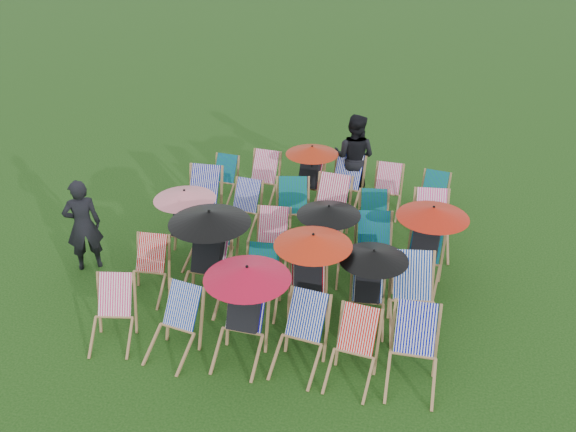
% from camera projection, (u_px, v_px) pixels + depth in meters
% --- Properties ---
extents(ground, '(100.00, 100.00, 0.00)m').
position_uv_depth(ground, '(295.00, 271.00, 10.48)').
color(ground, black).
rests_on(ground, ground).
extents(deckchair_0, '(0.71, 0.89, 0.87)m').
position_uv_depth(deckchair_0, '(112.00, 315.00, 8.75)').
color(deckchair_0, '#997147').
rests_on(deckchair_0, ground).
extents(deckchair_1, '(0.74, 0.92, 0.89)m').
position_uv_depth(deckchair_1, '(174.00, 326.00, 8.51)').
color(deckchair_1, '#997147').
rests_on(deckchair_1, ground).
extents(deckchair_2, '(1.14, 1.19, 1.35)m').
position_uv_depth(deckchair_2, '(243.00, 312.00, 8.35)').
color(deckchair_2, '#997147').
rests_on(deckchair_2, ground).
extents(deckchair_3, '(0.75, 0.94, 0.93)m').
position_uv_depth(deckchair_3, '(300.00, 337.00, 8.29)').
color(deckchair_3, '#997147').
rests_on(deckchair_3, ground).
extents(deckchair_4, '(0.70, 0.89, 0.89)m').
position_uv_depth(deckchair_4, '(353.00, 351.00, 8.07)').
color(deckchair_4, '#997147').
rests_on(deckchair_4, ground).
extents(deckchair_5, '(0.65, 0.90, 0.97)m').
position_uv_depth(deckchair_5, '(413.00, 353.00, 7.98)').
color(deckchair_5, '#997147').
rests_on(deckchair_5, ground).
extents(deckchair_6, '(0.61, 0.82, 0.86)m').
position_uv_depth(deckchair_6, '(147.00, 270.00, 9.73)').
color(deckchair_6, '#997147').
rests_on(deckchair_6, ground).
extents(deckchair_7, '(1.21, 1.27, 1.44)m').
position_uv_depth(deckchair_7, '(206.00, 255.00, 9.50)').
color(deckchair_7, '#997147').
rests_on(deckchair_7, ground).
extents(deckchair_8, '(0.64, 0.85, 0.88)m').
position_uv_depth(deckchair_8, '(260.00, 282.00, 9.44)').
color(deckchair_8, '#997147').
rests_on(deckchair_8, ground).
extents(deckchair_9, '(1.11, 1.21, 1.32)m').
position_uv_depth(deckchair_9, '(309.00, 276.00, 9.11)').
color(deckchair_9, '#997147').
rests_on(deckchair_9, ground).
extents(deckchair_10, '(0.98, 1.04, 1.16)m').
position_uv_depth(deckchair_10, '(369.00, 287.00, 9.02)').
color(deckchair_10, '#997147').
rests_on(deckchair_10, ground).
extents(deckchair_11, '(0.80, 1.03, 1.03)m').
position_uv_depth(deckchair_11, '(413.00, 298.00, 8.96)').
color(deckchair_11, '#997147').
rests_on(deckchair_11, ground).
extents(deckchair_12, '(1.02, 1.09, 1.21)m').
position_uv_depth(deckchair_12, '(182.00, 223.00, 10.58)').
color(deckchair_12, '#997147').
rests_on(deckchair_12, ground).
extents(deckchair_13, '(0.70, 0.87, 0.84)m').
position_uv_depth(deckchair_13, '(217.00, 241.00, 10.50)').
color(deckchair_13, '#997147').
rests_on(deckchair_13, ground).
extents(deckchair_14, '(0.66, 0.88, 0.91)m').
position_uv_depth(deckchair_14, '(271.00, 242.00, 10.40)').
color(deckchair_14, '#997147').
rests_on(deckchair_14, ground).
extents(deckchair_15, '(1.01, 1.07, 1.19)m').
position_uv_depth(deckchair_15, '(325.00, 240.00, 10.13)').
color(deckchair_15, '#997147').
rests_on(deckchair_15, ground).
extents(deckchair_16, '(0.79, 1.00, 0.98)m').
position_uv_depth(deckchair_16, '(374.00, 251.00, 10.10)').
color(deckchair_16, '#997147').
rests_on(deckchair_16, ground).
extents(deckchair_17, '(1.10, 1.17, 1.31)m').
position_uv_depth(deckchair_17, '(426.00, 245.00, 9.87)').
color(deckchair_17, '#997147').
rests_on(deckchair_17, ground).
extents(deckchair_18, '(0.70, 0.96, 1.02)m').
position_uv_depth(deckchair_18, '(200.00, 200.00, 11.60)').
color(deckchair_18, '#997147').
rests_on(deckchair_18, ground).
extents(deckchair_19, '(0.67, 0.86, 0.87)m').
position_uv_depth(deckchair_19, '(242.00, 209.00, 11.47)').
color(deckchair_19, '#997147').
rests_on(deckchair_19, ground).
extents(deckchair_20, '(0.81, 1.00, 0.97)m').
position_uv_depth(deckchair_20, '(293.00, 212.00, 11.27)').
color(deckchair_20, '#997147').
rests_on(deckchair_20, ground).
extents(deckchair_21, '(0.79, 1.02, 1.03)m').
position_uv_depth(deckchair_21, '(328.00, 211.00, 11.24)').
color(deckchair_21, '#997147').
rests_on(deckchair_21, ground).
extents(deckchair_22, '(0.67, 0.86, 0.86)m').
position_uv_depth(deckchair_22, '(374.00, 221.00, 11.09)').
color(deckchair_22, '#997147').
rests_on(deckchair_22, ground).
extents(deckchair_23, '(0.73, 0.96, 0.98)m').
position_uv_depth(deckchair_23, '(431.00, 225.00, 10.83)').
color(deckchair_23, '#997147').
rests_on(deckchair_23, ground).
extents(deckchair_24, '(0.61, 0.80, 0.81)m').
position_uv_depth(deckchair_24, '(221.00, 180.00, 12.60)').
color(deckchair_24, '#997147').
rests_on(deckchair_24, ground).
extents(deckchair_25, '(0.69, 0.91, 0.93)m').
position_uv_depth(deckchair_25, '(261.00, 180.00, 12.47)').
color(deckchair_25, '#997147').
rests_on(deckchair_25, ground).
extents(deckchair_26, '(1.00, 1.07, 1.19)m').
position_uv_depth(deckchair_26, '(308.00, 175.00, 12.28)').
color(deckchair_26, '#997147').
rests_on(deckchair_26, ground).
extents(deckchair_27, '(0.78, 0.99, 0.98)m').
position_uv_depth(deckchair_27, '(344.00, 186.00, 12.17)').
color(deckchair_27, '#997147').
rests_on(deckchair_27, ground).
extents(deckchair_28, '(0.62, 0.83, 0.86)m').
position_uv_depth(deckchair_28, '(386.00, 191.00, 12.11)').
color(deckchair_28, '#997147').
rests_on(deckchair_28, ground).
extents(deckchair_29, '(0.68, 0.85, 0.83)m').
position_uv_depth(deckchair_29, '(431.00, 199.00, 11.87)').
color(deckchair_29, '#997147').
rests_on(deckchair_29, ground).
extents(person_left, '(0.69, 0.63, 1.57)m').
position_uv_depth(person_left, '(83.00, 225.00, 10.23)').
color(person_left, black).
rests_on(person_left, ground).
extents(person_rear, '(0.97, 0.83, 1.74)m').
position_uv_depth(person_rear, '(354.00, 157.00, 12.43)').
color(person_rear, black).
rests_on(person_rear, ground).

